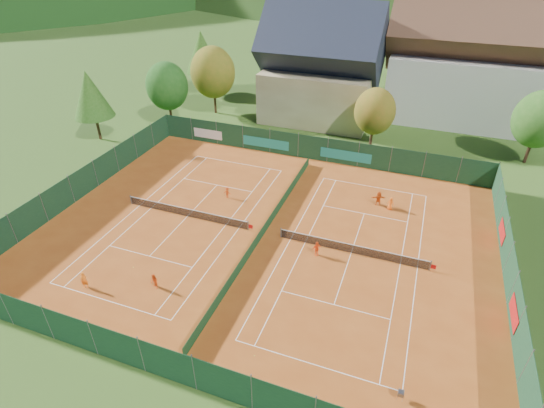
{
  "coord_description": "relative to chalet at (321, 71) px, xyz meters",
  "views": [
    {
      "loc": [
        11.43,
        -28.88,
        23.26
      ],
      "look_at": [
        0.0,
        2.0,
        2.0
      ],
      "focal_mm": 28.0,
      "sensor_mm": 36.0,
      "label": 1
    }
  ],
  "objects": [
    {
      "name": "ground",
      "position": [
        3.0,
        -30.0,
        -6.64
      ],
      "size": [
        600.0,
        600.0,
        0.0
      ],
      "primitive_type": "plane",
      "color": "#2E5019",
      "rests_on": "ground"
    },
    {
      "name": "clay_pad",
      "position": [
        3.0,
        -30.0,
        -6.62
      ],
      "size": [
        40.0,
        32.0,
        0.01
      ],
      "primitive_type": "cube",
      "color": "#9E4717",
      "rests_on": "ground"
    },
    {
      "name": "court_markings_left",
      "position": [
        -5.0,
        -30.0,
        -6.61
      ],
      "size": [
        11.03,
        23.83,
        0.0
      ],
      "color": "white",
      "rests_on": "ground"
    },
    {
      "name": "court_markings_right",
      "position": [
        11.0,
        -30.0,
        -6.61
      ],
      "size": [
        11.03,
        23.83,
        0.0
      ],
      "color": "white",
      "rests_on": "ground"
    },
    {
      "name": "tennis_net_left",
      "position": [
        -4.85,
        -30.0,
        -6.12
      ],
      "size": [
        13.3,
        0.1,
        1.02
      ],
      "color": "#59595B",
      "rests_on": "ground"
    },
    {
      "name": "tennis_net_right",
      "position": [
        11.15,
        -30.0,
        -6.12
      ],
      "size": [
        13.3,
        0.1,
        1.02
      ],
      "color": "#59595B",
      "rests_on": "ground"
    },
    {
      "name": "court_divider",
      "position": [
        3.0,
        -30.0,
        -6.12
      ],
      "size": [
        0.03,
        28.8,
        1.0
      ],
      "color": "#153A1D",
      "rests_on": "ground"
    },
    {
      "name": "fence_north",
      "position": [
        2.54,
        -14.01,
        -5.16
      ],
      "size": [
        40.0,
        0.1,
        3.0
      ],
      "color": "#143821",
      "rests_on": "ground"
    },
    {
      "name": "fence_south",
      "position": [
        3.0,
        -46.0,
        -5.12
      ],
      "size": [
        40.0,
        0.04,
        3.0
      ],
      "color": "#143821",
      "rests_on": "ground"
    },
    {
      "name": "fence_west",
      "position": [
        -17.0,
        -30.0,
        -5.12
      ],
      "size": [
        0.04,
        32.0,
        3.0
      ],
      "color": "#13351F",
      "rests_on": "ground"
    },
    {
      "name": "fence_east",
      "position": [
        23.0,
        -29.95,
        -5.14
      ],
      "size": [
        0.09,
        32.0,
        3.0
      ],
      "color": "#13361F",
      "rests_on": "ground"
    },
    {
      "name": "chalet",
      "position": [
        0.0,
        0.0,
        0.0
      ],
      "size": [
        16.2,
        12.0,
        16.0
      ],
      "color": "beige",
      "rests_on": "ground"
    },
    {
      "name": "hotel_block_a",
      "position": [
        19.0,
        6.0,
        0.76
      ],
      "size": [
        21.6,
        11.0,
        17.25
      ],
      "color": "silver",
      "rests_on": "ground"
    },
    {
      "name": "tree_west_front",
      "position": [
        -19.0,
        -10.0,
        -1.23
      ],
      "size": [
        5.72,
        5.72,
        8.69
      ],
      "color": "#4A2A1A",
      "rests_on": "ground"
    },
    {
      "name": "tree_west_mid",
      "position": [
        -15.0,
        -4.0,
        -0.56
      ],
      "size": [
        6.44,
        6.44,
        9.78
      ],
      "color": "#402917",
      "rests_on": "ground"
    },
    {
      "name": "tree_west_back",
      "position": [
        -21.0,
        4.0,
        0.11
      ],
      "size": [
        5.6,
        5.6,
        10.0
      ],
      "color": "#442718",
      "rests_on": "ground"
    },
    {
      "name": "tree_center",
      "position": [
        9.0,
        -8.0,
        -1.91
      ],
      "size": [
        5.01,
        5.01,
        7.6
      ],
      "color": "#412617",
      "rests_on": "ground"
    },
    {
      "name": "tree_east_front",
      "position": [
        27.0,
        -6.0,
        -1.23
      ],
      "size": [
        5.72,
        5.72,
        8.69
      ],
      "color": "#422617",
      "rests_on": "ground"
    },
    {
      "name": "tree_west_side",
      "position": [
        -25.0,
        -18.0,
        -0.56
      ],
      "size": [
        5.04,
        5.04,
        9.0
      ],
      "color": "#4B2E1A",
      "rests_on": "ground"
    },
    {
      "name": "tree_east_back",
      "position": [
        29.0,
        10.0,
        0.12
      ],
      "size": [
        7.15,
        7.15,
        10.86
      ],
      "color": "#482A19",
      "rests_on": "ground"
    },
    {
      "name": "mountain_backdrop",
      "position": [
        31.54,
        203.48,
        -46.26
      ],
      "size": [
        820.0,
        530.0,
        242.0
      ],
      "color": "black",
      "rests_on": "ground"
    },
    {
      "name": "ball_hopper",
      "position": [
        16.37,
        -42.41,
        -6.07
      ],
      "size": [
        0.34,
        0.34,
        0.8
      ],
      "color": "slate",
      "rests_on": "ground"
    },
    {
      "name": "loose_ball_0",
      "position": [
        -5.42,
        -38.1,
        -6.59
      ],
      "size": [
        0.07,
        0.07,
        0.07
      ],
      "primitive_type": "sphere",
      "color": "#CCD833",
      "rests_on": "ground"
    },
    {
      "name": "loose_ball_1",
      "position": [
        7.18,
        -42.6,
        -6.59
      ],
      "size": [
        0.07,
        0.07,
        0.07
      ],
      "primitive_type": "sphere",
      "color": "#CCD833",
      "rests_on": "ground"
    },
    {
      "name": "player_left_near",
      "position": [
        -7.47,
        -41.26,
        -5.9
      ],
      "size": [
        0.63,
        0.55,
        1.45
      ],
      "primitive_type": "imported",
      "rotation": [
        0.0,
        0.0,
        0.47
      ],
      "color": "orange",
      "rests_on": "ground"
    },
    {
      "name": "player_left_mid",
      "position": [
        -2.39,
        -39.47,
        -5.97
      ],
      "size": [
        0.8,
        0.76,
        1.31
      ],
      "primitive_type": "imported",
      "rotation": [
        0.0,
        0.0,
        -0.55
      ],
      "color": "#ED5215",
      "rests_on": "ground"
    },
    {
      "name": "player_left_far",
      "position": [
        -2.83,
        -25.51,
        -6.02
      ],
      "size": [
        0.78,
        0.45,
        1.21
      ],
      "primitive_type": "imported",
      "rotation": [
        0.0,
        0.0,
        3.15
      ],
      "color": "#D04112",
      "rests_on": "ground"
    },
    {
      "name": "player_right_near",
      "position": [
        8.26,
        -31.33,
        -5.92
      ],
      "size": [
        0.81,
        0.84,
        1.41
      ],
      "primitive_type": "imported",
      "rotation": [
        0.0,
        0.0,
        0.83
      ],
      "color": "#FA5416",
      "rests_on": "ground"
    },
    {
      "name": "player_right_far_a",
      "position": [
        13.22,
        -21.94,
        -5.96
      ],
      "size": [
        0.7,
        0.51,
        1.34
      ],
      "primitive_type": "imported",
      "rotation": [
        0.0,
        0.0,
        3.01
      ],
      "color": "orange",
      "rests_on": "ground"
    },
    {
      "name": "player_right_far_b",
      "position": [
        11.97,
        -21.54,
        -5.86
      ],
      "size": [
        1.48,
        0.89,
        1.53
      ],
      "primitive_type": "imported",
      "rotation": [
        0.0,
        0.0,
        3.48
      ],
      "color": "#D04E12",
      "rests_on": "ground"
    }
  ]
}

